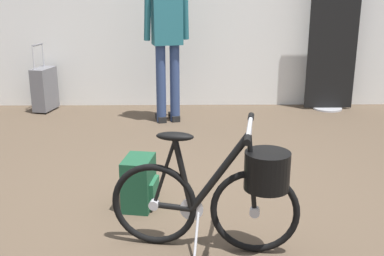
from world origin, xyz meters
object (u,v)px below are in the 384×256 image
Objects in this scene: backpack_on_floor at (140,183)px; rolling_suitcase at (45,89)px; floor_banner_stand at (332,48)px; visitor_near_wall at (167,28)px; folding_bike_foreground at (226,191)px.

rolling_suitcase is at bearing 117.77° from backpack_on_floor.
floor_banner_stand reaches higher than rolling_suitcase.
visitor_near_wall reaches higher than rolling_suitcase.
folding_bike_foreground is at bearing -81.16° from visitor_near_wall.
floor_banner_stand is 4.64× the size of backpack_on_floor.
floor_banner_stand is 2.06× the size of rolling_suitcase.
visitor_near_wall reaches higher than folding_bike_foreground.
floor_banner_stand is 1.54× the size of folding_bike_foreground.
backpack_on_floor is at bearing -127.86° from floor_banner_stand.
visitor_near_wall is at bearing -17.85° from rolling_suitcase.
floor_banner_stand is at bearing 64.67° from folding_bike_foreground.
floor_banner_stand is 2.10m from visitor_near_wall.
visitor_near_wall is (-2.00, -0.54, 0.30)m from floor_banner_stand.
visitor_near_wall is (-0.43, 2.78, 0.68)m from folding_bike_foreground.
backpack_on_floor is at bearing -93.26° from visitor_near_wall.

